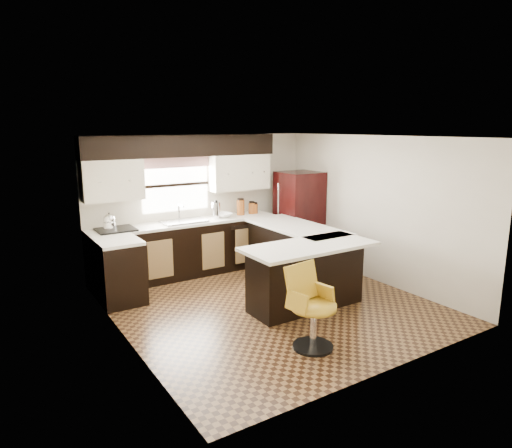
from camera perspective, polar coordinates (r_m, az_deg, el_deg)
floor at (r=6.76m, az=1.74°, el=-9.98°), size 4.40×4.40×0.00m
ceiling at (r=6.26m, az=1.88°, el=10.83°), size 4.40×4.40×0.00m
wall_back at (r=8.28m, az=-6.78°, el=2.73°), size 4.40×0.00×4.40m
wall_front at (r=4.80m, az=16.77°, el=-4.64°), size 4.40×0.00×4.40m
wall_left at (r=5.53m, az=-16.52°, el=-2.43°), size 0.00×4.40×4.40m
wall_right at (r=7.76m, az=14.76°, el=1.77°), size 0.00×4.40×4.40m
base_cab_back at (r=7.99m, az=-8.62°, el=-3.18°), size 3.30×0.60×0.90m
base_cab_left at (r=6.97m, az=-16.65°, el=-5.86°), size 0.60×0.70×0.90m
counter_back at (r=7.88m, az=-8.73°, el=0.14°), size 3.30×0.60×0.04m
counter_left at (r=6.85m, az=-16.89°, el=-2.09°), size 0.60×0.70×0.04m
soffit at (r=7.85m, az=-9.07°, el=9.64°), size 3.40×0.35×0.36m
upper_cab_left at (r=7.49m, az=-17.56°, el=5.27°), size 0.94×0.35×0.64m
upper_cab_right at (r=8.38m, az=-2.13°, el=6.50°), size 1.14×0.35×0.64m
window_pane at (r=8.01m, az=-10.02°, el=4.84°), size 1.20×0.02×0.90m
valance at (r=7.94m, az=-10.01°, el=7.61°), size 1.30×0.06×0.18m
sink at (r=7.84m, az=-9.01°, el=0.34°), size 0.75×0.45×0.03m
dishwasher at (r=8.19m, az=-1.39°, el=-2.80°), size 0.58×0.03×0.78m
cooktop at (r=7.47m, az=-17.12°, el=-0.67°), size 0.58×0.50×0.02m
peninsula_long at (r=7.59m, az=4.75°, el=-3.91°), size 0.60×1.95×0.90m
peninsula_return at (r=6.55m, az=6.23°, el=-6.58°), size 1.65×0.60×0.90m
counter_pen_long at (r=7.50m, az=5.12°, el=-0.38°), size 0.84×1.95×0.04m
counter_pen_return at (r=6.33m, az=6.70°, el=-2.78°), size 1.89×0.84×0.04m
refrigerator at (r=8.69m, az=5.40°, el=0.89°), size 0.73×0.70×1.71m
bar_chair at (r=5.37m, az=7.24°, el=-10.42°), size 0.60×0.60×0.98m
kettle at (r=7.42m, az=-17.85°, el=0.35°), size 0.20×0.20×0.26m
percolator at (r=8.09m, az=-5.01°, el=1.74°), size 0.15×0.15×0.29m
mixing_bowl at (r=8.18m, az=-4.07°, el=1.12°), size 0.37×0.37×0.07m
canister_large at (r=8.36m, az=-1.93°, el=2.08°), size 0.14×0.14×0.28m
canister_med at (r=8.48m, az=-0.54°, el=1.98°), size 0.12×0.12×0.20m
canister_small at (r=8.52m, az=-0.20°, el=1.94°), size 0.13×0.13×0.18m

